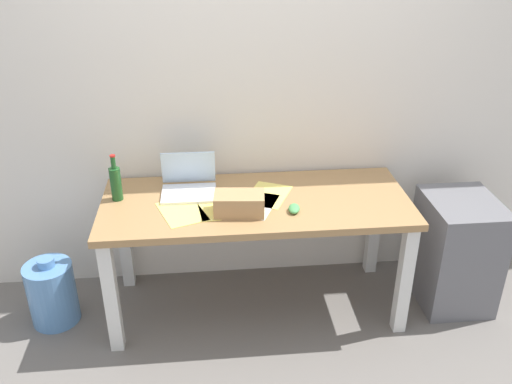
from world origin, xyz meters
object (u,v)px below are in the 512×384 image
object	(u,v)px
computer_mouse	(294,209)
cardboard_box	(239,204)
desk	(256,216)
filing_cabinet	(455,251)
beer_bottle	(116,182)
water_cooler_jug	(52,293)
laptop_left	(189,185)

from	to	relation	value
computer_mouse	cardboard_box	world-z (taller)	cardboard_box
desk	filing_cabinet	world-z (taller)	desk
beer_bottle	water_cooler_jug	size ratio (longest dim) A/B	0.62
water_cooler_jug	filing_cabinet	distance (m)	2.38
laptop_left	cardboard_box	size ratio (longest dim) A/B	1.17
desk	beer_bottle	world-z (taller)	beer_bottle
laptop_left	beer_bottle	size ratio (longest dim) A/B	1.15
desk	laptop_left	world-z (taller)	laptop_left
filing_cabinet	computer_mouse	bearing A→B (deg)	-173.85
computer_mouse	desk	bearing A→B (deg)	153.45
water_cooler_jug	filing_cabinet	bearing A→B (deg)	-0.36
computer_mouse	water_cooler_jug	size ratio (longest dim) A/B	0.24
cardboard_box	filing_cabinet	world-z (taller)	cardboard_box
desk	computer_mouse	size ratio (longest dim) A/B	17.02
water_cooler_jug	desk	bearing A→B (deg)	1.12
cardboard_box	desk	bearing A→B (deg)	53.22
beer_bottle	filing_cabinet	world-z (taller)	beer_bottle
beer_bottle	computer_mouse	distance (m)	0.98
water_cooler_jug	cardboard_box	bearing A→B (deg)	-5.94
filing_cabinet	cardboard_box	bearing A→B (deg)	-175.69
laptop_left	water_cooler_jug	distance (m)	1.01
beer_bottle	cardboard_box	world-z (taller)	beer_bottle
cardboard_box	filing_cabinet	size ratio (longest dim) A/B	0.39
desk	cardboard_box	xyz separation A→B (m)	(-0.10, -0.14, 0.15)
cardboard_box	water_cooler_jug	xyz separation A→B (m)	(-1.08, 0.11, -0.59)
beer_bottle	laptop_left	bearing A→B (deg)	7.09
beer_bottle	computer_mouse	bearing A→B (deg)	-13.59
laptop_left	computer_mouse	size ratio (longest dim) A/B	3.06
desk	water_cooler_jug	world-z (taller)	desk
desk	cardboard_box	world-z (taller)	cardboard_box
computer_mouse	filing_cabinet	size ratio (longest dim) A/B	0.15
cardboard_box	water_cooler_jug	bearing A→B (deg)	174.06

